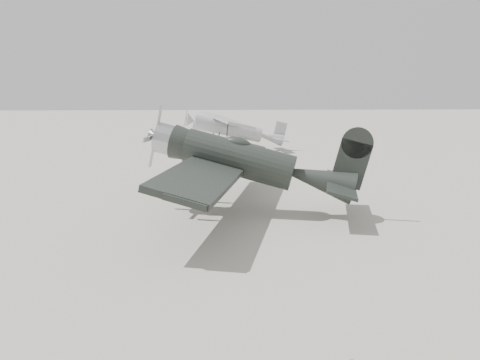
% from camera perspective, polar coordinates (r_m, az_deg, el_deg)
% --- Properties ---
extents(ground, '(160.00, 160.00, 0.00)m').
position_cam_1_polar(ground, '(16.59, -1.61, -7.61)').
color(ground, '#A3A091').
rests_on(ground, ground).
extents(lowwing_monoplane, '(9.34, 12.92, 4.15)m').
position_cam_1_polar(lowwing_monoplane, '(19.78, 1.10, 2.16)').
color(lowwing_monoplane, black).
rests_on(lowwing_monoplane, ground).
extents(highwing_monoplane, '(8.42, 11.78, 3.33)m').
position_cam_1_polar(highwing_monoplane, '(37.62, -0.98, 6.59)').
color(highwing_monoplane, '#949698').
rests_on(highwing_monoplane, ground).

